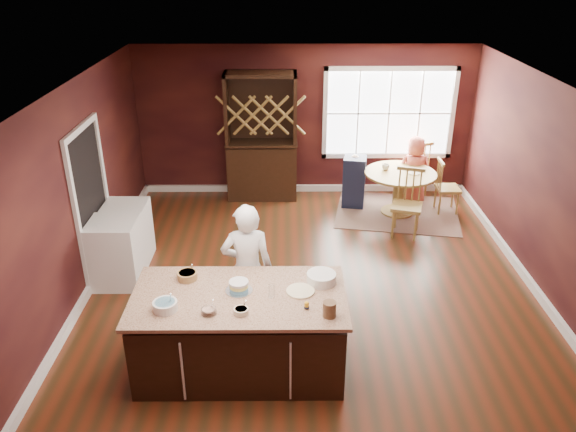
% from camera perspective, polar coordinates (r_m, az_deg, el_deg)
% --- Properties ---
extents(room_shell, '(7.00, 7.00, 7.00)m').
position_cam_1_polar(room_shell, '(6.94, 2.66, 1.62)').
color(room_shell, '#572311').
rests_on(room_shell, ground).
extents(window, '(2.36, 0.10, 1.66)m').
position_cam_1_polar(window, '(10.33, 10.20, 10.23)').
color(window, white).
rests_on(window, room_shell).
extents(doorway, '(0.08, 1.26, 2.13)m').
position_cam_1_polar(doorway, '(8.04, -19.25, 1.10)').
color(doorway, white).
rests_on(doorway, room_shell).
extents(kitchen_island, '(2.23, 1.17, 0.92)m').
position_cam_1_polar(kitchen_island, '(6.16, -4.86, -11.76)').
color(kitchen_island, black).
rests_on(kitchen_island, ground).
extents(dining_table, '(1.21, 1.21, 0.75)m').
position_cam_1_polar(dining_table, '(9.74, 11.26, 3.19)').
color(dining_table, '#985F2D').
rests_on(dining_table, ground).
extents(baker, '(0.62, 0.43, 1.63)m').
position_cam_1_polar(baker, '(6.52, -4.16, -5.38)').
color(baker, white).
rests_on(baker, ground).
extents(layer_cake, '(0.29, 0.29, 0.12)m').
position_cam_1_polar(layer_cake, '(5.91, -5.02, -7.13)').
color(layer_cake, silver).
rests_on(layer_cake, kitchen_island).
extents(bowl_blue, '(0.24, 0.24, 0.09)m').
position_cam_1_polar(bowl_blue, '(5.75, -12.37, -8.90)').
color(bowl_blue, silver).
rests_on(bowl_blue, kitchen_island).
extents(bowl_yellow, '(0.22, 0.22, 0.08)m').
position_cam_1_polar(bowl_yellow, '(6.20, -10.19, -5.97)').
color(bowl_yellow, '#B07C4E').
rests_on(bowl_yellow, kitchen_island).
extents(bowl_pink, '(0.16, 0.16, 0.06)m').
position_cam_1_polar(bowl_pink, '(5.63, -8.05, -9.56)').
color(bowl_pink, silver).
rests_on(bowl_pink, kitchen_island).
extents(bowl_olive, '(0.15, 0.15, 0.06)m').
position_cam_1_polar(bowl_olive, '(5.60, -4.79, -9.59)').
color(bowl_olive, beige).
rests_on(bowl_olive, kitchen_island).
extents(drinking_glass, '(0.07, 0.07, 0.14)m').
position_cam_1_polar(drinking_glass, '(5.80, -1.68, -7.61)').
color(drinking_glass, silver).
rests_on(drinking_glass, kitchen_island).
extents(dinner_plate, '(0.30, 0.30, 0.02)m').
position_cam_1_polar(dinner_plate, '(5.91, 1.27, -7.63)').
color(dinner_plate, '#FFFAC0').
rests_on(dinner_plate, kitchen_island).
extents(white_tub, '(0.32, 0.32, 0.11)m').
position_cam_1_polar(white_tub, '(6.05, 3.41, -6.30)').
color(white_tub, silver).
rests_on(white_tub, kitchen_island).
extents(stoneware_crock, '(0.13, 0.13, 0.16)m').
position_cam_1_polar(stoneware_crock, '(5.53, 4.24, -9.42)').
color(stoneware_crock, '#472B1B').
rests_on(stoneware_crock, kitchen_island).
extents(toy_figurine, '(0.05, 0.05, 0.08)m').
position_cam_1_polar(toy_figurine, '(5.64, 1.90, -9.05)').
color(toy_figurine, yellow).
rests_on(toy_figurine, kitchen_island).
extents(rug, '(2.31, 1.93, 0.01)m').
position_cam_1_polar(rug, '(9.95, 11.01, 0.38)').
color(rug, brown).
rests_on(rug, ground).
extents(chair_east, '(0.38, 0.40, 0.95)m').
position_cam_1_polar(chair_east, '(10.01, 15.95, 2.95)').
color(chair_east, brown).
rests_on(chair_east, ground).
extents(chair_south, '(0.57, 0.55, 1.09)m').
position_cam_1_polar(chair_south, '(8.99, 12.00, 1.26)').
color(chair_south, olive).
rests_on(chair_south, ground).
extents(chair_north, '(0.57, 0.55, 1.07)m').
position_cam_1_polar(chair_north, '(10.58, 12.74, 4.86)').
color(chair_north, brown).
rests_on(chair_north, ground).
extents(seated_woman, '(0.63, 0.43, 1.23)m').
position_cam_1_polar(seated_woman, '(10.20, 12.68, 4.56)').
color(seated_woman, '#C05343').
rests_on(seated_woman, ground).
extents(high_chair, '(0.45, 0.45, 0.94)m').
position_cam_1_polar(high_chair, '(9.94, 6.73, 3.59)').
color(high_chair, black).
rests_on(high_chair, ground).
extents(toddler, '(0.18, 0.14, 0.26)m').
position_cam_1_polar(toddler, '(9.84, 6.73, 5.48)').
color(toddler, '#8CA5BF').
rests_on(toddler, high_chair).
extents(table_plate, '(0.19, 0.19, 0.01)m').
position_cam_1_polar(table_plate, '(9.65, 12.65, 4.27)').
color(table_plate, beige).
rests_on(table_plate, dining_table).
extents(table_cup, '(0.15, 0.15, 0.10)m').
position_cam_1_polar(table_cup, '(9.71, 9.88, 4.92)').
color(table_cup, silver).
rests_on(table_cup, dining_table).
extents(hutch, '(1.24, 0.52, 2.28)m').
position_cam_1_polar(hutch, '(10.03, -2.71, 7.99)').
color(hutch, black).
rests_on(hutch, ground).
extents(washer, '(0.63, 0.61, 0.92)m').
position_cam_1_polar(washer, '(7.91, -17.08, -3.58)').
color(washer, silver).
rests_on(washer, ground).
extents(dryer, '(0.61, 0.59, 0.88)m').
position_cam_1_polar(dryer, '(8.46, -15.94, -1.59)').
color(dryer, silver).
rests_on(dryer, ground).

